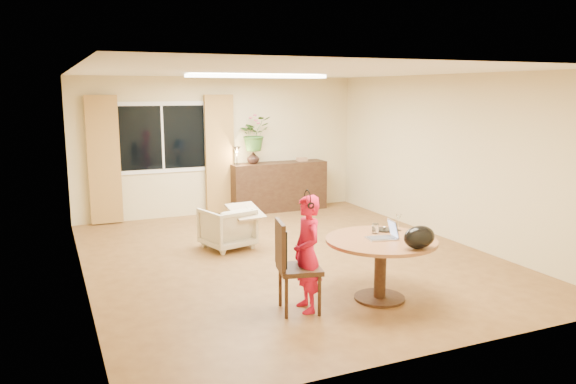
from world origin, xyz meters
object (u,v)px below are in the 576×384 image
(armchair, at_px, (227,228))
(sideboard, at_px, (279,186))
(dining_table, at_px, (381,252))
(dining_chair, at_px, (300,266))
(child, at_px, (307,254))

(armchair, relative_size, sideboard, 0.36)
(dining_table, bearing_deg, dining_chair, 176.88)
(child, height_order, armchair, child)
(dining_chair, distance_m, armchair, 2.68)
(dining_table, relative_size, armchair, 1.81)
(dining_table, bearing_deg, sideboard, 80.75)
(dining_table, distance_m, armchair, 2.90)
(child, bearing_deg, dining_chair, -89.98)
(child, relative_size, sideboard, 0.66)
(armchair, bearing_deg, sideboard, -144.02)
(dining_chair, bearing_deg, sideboard, 82.18)
(child, bearing_deg, sideboard, 164.43)
(sideboard, bearing_deg, dining_chair, -110.17)
(dining_chair, bearing_deg, child, 8.70)
(child, height_order, sideboard, child)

